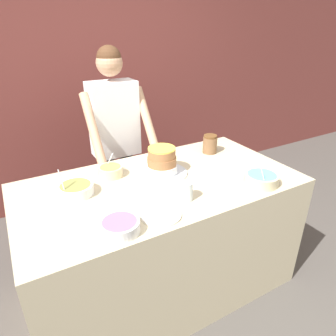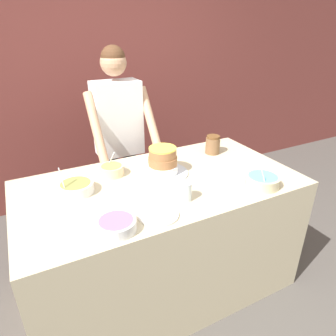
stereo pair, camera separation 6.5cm
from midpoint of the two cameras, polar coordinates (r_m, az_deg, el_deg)
ground_plane at (r=2.21m, az=4.57°, el=-28.70°), size 14.00×14.00×0.00m
wall_back at (r=3.22m, az=-16.12°, el=16.01°), size 10.00×0.05×2.60m
counter at (r=2.16m, az=-2.09°, el=-12.99°), size 1.78×0.94×0.88m
person_baker at (r=2.51m, az=-10.77°, el=7.08°), size 0.51×0.46×1.66m
cake at (r=1.99m, az=-2.11°, el=1.00°), size 0.34×0.34×0.19m
frosting_bowl_blue at (r=1.95m, az=16.47°, el=-1.99°), size 0.21×0.21×0.14m
frosting_bowl_purple at (r=1.49m, az=-10.41°, el=-10.80°), size 0.20×0.20×0.06m
frosting_bowl_olive at (r=1.86m, az=-18.12°, el=-3.83°), size 0.21×0.21×0.18m
frosting_bowl_yellow at (r=2.02m, az=-11.77°, el=-0.52°), size 0.16×0.16×0.14m
drinking_glass at (r=1.70m, az=2.38°, el=-4.42°), size 0.08×0.08×0.11m
ceramic_plate at (r=1.59m, az=-2.55°, el=-8.92°), size 0.22×0.22×0.01m
stoneware_jar at (r=2.35m, az=7.21°, el=4.53°), size 0.11×0.11×0.14m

